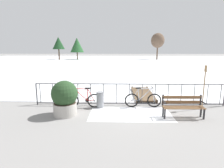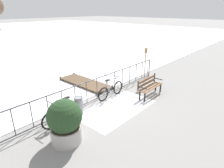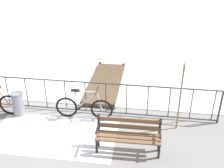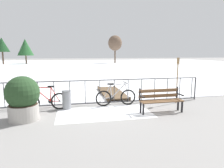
% 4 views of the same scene
% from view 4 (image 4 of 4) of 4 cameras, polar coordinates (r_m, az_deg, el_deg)
% --- Properties ---
extents(ground_plane, '(160.00, 160.00, 0.00)m').
position_cam_4_polar(ground_plane, '(8.40, -3.50, -6.00)').
color(ground_plane, gray).
extents(frozen_pond, '(80.00, 56.00, 0.03)m').
position_cam_4_polar(frozen_pond, '(36.51, -10.12, 5.40)').
color(frozen_pond, white).
rests_on(frozen_pond, ground).
extents(snow_patch, '(3.40, 1.81, 0.01)m').
position_cam_4_polar(snow_patch, '(7.26, -2.24, -8.37)').
color(snow_patch, white).
rests_on(snow_patch, ground).
extents(railing_fence, '(9.06, 0.06, 1.07)m').
position_cam_4_polar(railing_fence, '(8.27, -3.54, -2.25)').
color(railing_fence, '#38383D').
rests_on(railing_fence, ground).
extents(bicycle_near_railing, '(1.71, 0.52, 0.97)m').
position_cam_4_polar(bicycle_near_railing, '(8.16, 1.13, -3.77)').
color(bicycle_near_railing, black).
rests_on(bicycle_near_railing, ground).
extents(bicycle_second, '(1.71, 0.52, 0.97)m').
position_cam_4_polar(bicycle_second, '(7.89, -18.78, -4.69)').
color(bicycle_second, black).
rests_on(bicycle_second, ground).
extents(park_bench, '(1.61, 0.51, 0.89)m').
position_cam_4_polar(park_bench, '(7.47, 13.91, -4.09)').
color(park_bench, brown).
rests_on(park_bench, ground).
extents(planter_with_shrub, '(1.07, 1.07, 1.45)m').
position_cam_4_polar(planter_with_shrub, '(6.96, -24.50, -3.75)').
color(planter_with_shrub, '#ADA8A0').
rests_on(planter_with_shrub, ground).
extents(trash_bin, '(0.35, 0.35, 0.73)m').
position_cam_4_polar(trash_bin, '(7.87, -13.05, -4.45)').
color(trash_bin, gray).
rests_on(trash_bin, ground).
extents(oar_upright, '(0.04, 0.16, 1.98)m').
position_cam_4_polar(oar_upright, '(8.90, 18.46, 1.86)').
color(oar_upright, '#937047').
rests_on(oar_upright, ground).
extents(wooden_dock, '(1.10, 3.31, 0.20)m').
position_cam_4_polar(wooden_dock, '(10.36, -0.06, -2.45)').
color(wooden_dock, brown).
rests_on(wooden_dock, ground).
extents(tree_far_west, '(3.19, 3.19, 5.10)m').
position_cam_4_polar(tree_far_west, '(44.57, -23.89, 9.75)').
color(tree_far_west, brown).
rests_on(tree_far_west, ground).
extents(tree_west_mid, '(3.08, 3.08, 6.15)m').
position_cam_4_polar(tree_west_mid, '(44.99, 0.89, 11.79)').
color(tree_west_mid, brown).
rests_on(tree_west_mid, ground).
extents(tree_centre, '(2.79, 2.79, 5.26)m').
position_cam_4_polar(tree_centre, '(44.95, -29.38, 9.90)').
color(tree_centre, brown).
rests_on(tree_centre, ground).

